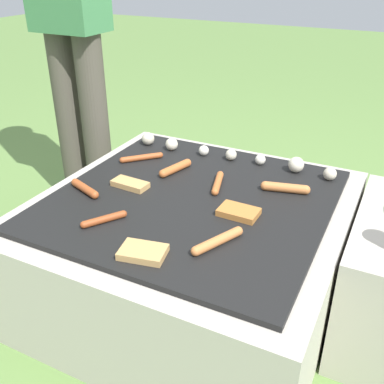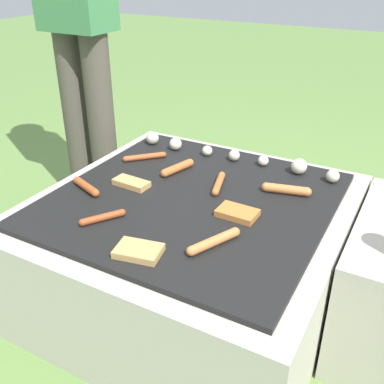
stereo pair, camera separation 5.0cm
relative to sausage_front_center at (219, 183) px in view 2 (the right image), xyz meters
The scene contains 13 objects.
ground_plane 0.44m from the sausage_front_center, 110.98° to the right, with size 14.00×14.00×0.00m, color #608442.
grill 0.25m from the sausage_front_center, 110.98° to the right, with size 0.99×0.99×0.41m.
sausage_mid_left 0.19m from the sausage_front_center, 168.96° to the left, with size 0.07×0.15×0.03m.
sausage_front_left 0.43m from the sausage_front_center, 119.49° to the right, with size 0.09×0.13×0.02m.
sausage_mid_right 0.45m from the sausage_front_center, 147.89° to the right, with size 0.14×0.07×0.03m.
sausage_back_center 0.36m from the sausage_front_center, 66.37° to the right, with size 0.09×0.17×0.03m.
sausage_back_left 0.23m from the sausage_front_center, 15.78° to the left, with size 0.16×0.06×0.03m.
sausage_front_center is the anchor object (origin of this frame).
sausage_front_right 0.36m from the sausage_front_center, 168.93° to the left, with size 0.13×0.13×0.02m.
bread_slice_right 0.30m from the sausage_front_center, 152.58° to the right, with size 0.13×0.07×0.02m.
bread_slice_center 0.46m from the sausage_front_center, 92.06° to the right, with size 0.14×0.11×0.02m.
bread_slice_left 0.20m from the sausage_front_center, 47.60° to the right, with size 0.12×0.08×0.02m.
mushroom_row 0.23m from the sausage_front_center, 101.41° to the left, with size 0.80×0.08×0.06m.
Camera 2 is at (0.63, -1.15, 1.13)m, focal length 42.00 mm.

